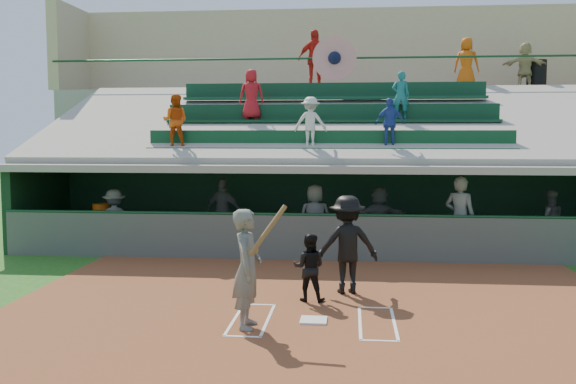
# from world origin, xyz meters

# --- Properties ---
(ground) EXTENTS (100.00, 100.00, 0.00)m
(ground) POSITION_xyz_m (0.00, 0.00, 0.00)
(ground) COLOR #215517
(ground) RESTS_ON ground
(dirt_slab) EXTENTS (11.00, 9.00, 0.02)m
(dirt_slab) POSITION_xyz_m (0.00, 0.50, 0.01)
(dirt_slab) COLOR brown
(dirt_slab) RESTS_ON ground
(home_plate) EXTENTS (0.43, 0.43, 0.03)m
(home_plate) POSITION_xyz_m (0.00, 0.00, 0.04)
(home_plate) COLOR white
(home_plate) RESTS_ON dirt_slab
(batters_box_chalk) EXTENTS (2.65, 1.85, 0.01)m
(batters_box_chalk) POSITION_xyz_m (0.00, 0.00, 0.02)
(batters_box_chalk) COLOR silver
(batters_box_chalk) RESTS_ON dirt_slab
(dugout_floor) EXTENTS (16.00, 3.50, 0.04)m
(dugout_floor) POSITION_xyz_m (0.00, 6.75, 0.02)
(dugout_floor) COLOR #98978B
(dugout_floor) RESTS_ON ground
(concourse_slab) EXTENTS (20.00, 3.00, 4.60)m
(concourse_slab) POSITION_xyz_m (0.00, 13.50, 2.30)
(concourse_slab) COLOR gray
(concourse_slab) RESTS_ON ground
(grandstand) EXTENTS (20.40, 10.40, 7.80)m
(grandstand) POSITION_xyz_m (-0.01, 10.51, 2.26)
(grandstand) COLOR #4E534E
(grandstand) RESTS_ON ground
(batter_at_plate) EXTENTS (0.86, 0.77, 1.95)m
(batter_at_plate) POSITION_xyz_m (-1.01, -0.44, 0.97)
(batter_at_plate) COLOR #545651
(batter_at_plate) RESTS_ON dirt_slab
(catcher) EXTENTS (0.63, 0.51, 1.23)m
(catcher) POSITION_xyz_m (-0.16, 1.26, 0.64)
(catcher) COLOR black
(catcher) RESTS_ON dirt_slab
(home_umpire) EXTENTS (1.32, 0.92, 1.87)m
(home_umpire) POSITION_xyz_m (0.52, 1.93, 0.95)
(home_umpire) COLOR black
(home_umpire) RESTS_ON dirt_slab
(dugout_bench) EXTENTS (14.79, 1.71, 0.44)m
(dugout_bench) POSITION_xyz_m (-0.14, 8.06, 0.26)
(dugout_bench) COLOR olive
(dugout_bench) RESTS_ON dugout_floor
(white_table) EXTENTS (0.98, 0.89, 0.70)m
(white_table) POSITION_xyz_m (-6.09, 6.24, 0.39)
(white_table) COLOR white
(white_table) RESTS_ON dugout_floor
(water_cooler) EXTENTS (0.44, 0.44, 0.44)m
(water_cooler) POSITION_xyz_m (-6.05, 6.25, 0.96)
(water_cooler) COLOR #D95D0C
(water_cooler) RESTS_ON white_table
(dugout_player_a) EXTENTS (1.15, 0.91, 1.56)m
(dugout_player_a) POSITION_xyz_m (-5.54, 5.88, 0.82)
(dugout_player_a) COLOR #5C5F5A
(dugout_player_a) RESTS_ON dugout_floor
(dugout_player_b) EXTENTS (1.13, 0.73, 1.80)m
(dugout_player_b) POSITION_xyz_m (-2.86, 6.89, 0.94)
(dugout_player_b) COLOR #5B5E58
(dugout_player_b) RESTS_ON dugout_floor
(dugout_player_c) EXTENTS (0.93, 0.70, 1.73)m
(dugout_player_c) POSITION_xyz_m (-0.31, 5.99, 0.90)
(dugout_player_c) COLOR #5B5D58
(dugout_player_c) RESTS_ON dugout_floor
(dugout_player_d) EXTENTS (1.56, 0.70, 1.63)m
(dugout_player_d) POSITION_xyz_m (1.34, 6.76, 0.85)
(dugout_player_d) COLOR #595B56
(dugout_player_d) RESTS_ON dugout_floor
(dugout_player_e) EXTENTS (0.86, 0.75, 2.00)m
(dugout_player_e) POSITION_xyz_m (3.21, 5.45, 1.04)
(dugout_player_e) COLOR #5E625C
(dugout_player_e) RESTS_ON dugout_floor
(dugout_player_f) EXTENTS (0.78, 0.61, 1.57)m
(dugout_player_f) POSITION_xyz_m (5.66, 6.68, 0.83)
(dugout_player_f) COLOR #575A55
(dugout_player_f) RESTS_ON dugout_floor
(trash_bin) EXTENTS (0.67, 0.67, 1.00)m
(trash_bin) POSITION_xyz_m (7.03, 13.26, 5.10)
(trash_bin) COLOR black
(trash_bin) RESTS_ON concourse_slab
(concourse_staff_a) EXTENTS (1.26, 0.77, 2.01)m
(concourse_staff_a) POSITION_xyz_m (-0.67, 12.23, 5.61)
(concourse_staff_a) COLOR red
(concourse_staff_a) RESTS_ON concourse_slab
(concourse_staff_b) EXTENTS (0.96, 0.75, 1.73)m
(concourse_staff_b) POSITION_xyz_m (4.51, 12.64, 5.46)
(concourse_staff_b) COLOR #C9520B
(concourse_staff_b) RESTS_ON concourse_slab
(concourse_staff_c) EXTENTS (1.49, 0.58, 1.57)m
(concourse_staff_c) POSITION_xyz_m (6.53, 12.91, 5.38)
(concourse_staff_c) COLOR tan
(concourse_staff_c) RESTS_ON concourse_slab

